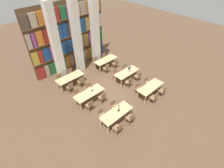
# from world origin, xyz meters

# --- Properties ---
(ground_plane) EXTENTS (40.00, 40.00, 0.00)m
(ground_plane) POSITION_xyz_m (0.00, 0.00, 0.00)
(ground_plane) COLOR brown
(bookshelf_bank) EXTENTS (6.92, 0.35, 5.50)m
(bookshelf_bank) POSITION_xyz_m (0.01, 4.80, 2.61)
(bookshelf_bank) COLOR brown
(bookshelf_bank) RESTS_ON ground_plane
(pillar_left) EXTENTS (0.56, 0.56, 6.00)m
(pillar_left) POSITION_xyz_m (-1.80, 3.71, 3.00)
(pillar_left) COLOR beige
(pillar_left) RESTS_ON ground_plane
(pillar_center) EXTENTS (0.56, 0.56, 6.00)m
(pillar_center) POSITION_xyz_m (0.00, 3.71, 3.00)
(pillar_center) COLOR beige
(pillar_center) RESTS_ON ground_plane
(pillar_right) EXTENTS (0.56, 0.56, 6.00)m
(pillar_right) POSITION_xyz_m (1.80, 3.71, 3.00)
(pillar_right) COLOR beige
(pillar_right) RESTS_ON ground_plane
(reading_table_0) EXTENTS (2.11, 0.84, 0.78)m
(reading_table_0) POSITION_xyz_m (-1.74, -2.47, 0.69)
(reading_table_0) COLOR tan
(reading_table_0) RESTS_ON ground_plane
(chair_0) EXTENTS (0.42, 0.40, 0.89)m
(chair_0) POSITION_xyz_m (-2.32, -3.17, 0.49)
(chair_0) COLOR olive
(chair_0) RESTS_ON ground_plane
(chair_1) EXTENTS (0.42, 0.40, 0.89)m
(chair_1) POSITION_xyz_m (-2.32, -1.77, 0.49)
(chair_1) COLOR olive
(chair_1) RESTS_ON ground_plane
(chair_2) EXTENTS (0.42, 0.40, 0.89)m
(chair_2) POSITION_xyz_m (-1.24, -3.17, 0.49)
(chair_2) COLOR olive
(chair_2) RESTS_ON ground_plane
(chair_3) EXTENTS (0.42, 0.40, 0.89)m
(chair_3) POSITION_xyz_m (-1.24, -1.77, 0.49)
(chair_3) COLOR olive
(chair_3) RESTS_ON ground_plane
(desk_lamp_0) EXTENTS (0.14, 0.14, 0.49)m
(desk_lamp_0) POSITION_xyz_m (-1.54, -2.46, 1.11)
(desk_lamp_0) COLOR black
(desk_lamp_0) RESTS_ON reading_table_0
(reading_table_1) EXTENTS (2.11, 0.84, 0.78)m
(reading_table_1) POSITION_xyz_m (1.73, -2.40, 0.69)
(reading_table_1) COLOR tan
(reading_table_1) RESTS_ON ground_plane
(chair_4) EXTENTS (0.42, 0.40, 0.89)m
(chair_4) POSITION_xyz_m (1.24, -3.10, 0.49)
(chair_4) COLOR olive
(chair_4) RESTS_ON ground_plane
(chair_5) EXTENTS (0.42, 0.40, 0.89)m
(chair_5) POSITION_xyz_m (1.24, -1.70, 0.49)
(chair_5) COLOR olive
(chair_5) RESTS_ON ground_plane
(chair_6) EXTENTS (0.42, 0.40, 0.89)m
(chair_6) POSITION_xyz_m (2.27, -3.10, 0.49)
(chair_6) COLOR olive
(chair_6) RESTS_ON ground_plane
(chair_7) EXTENTS (0.42, 0.40, 0.89)m
(chair_7) POSITION_xyz_m (2.27, -1.70, 0.49)
(chair_7) COLOR olive
(chair_7) RESTS_ON ground_plane
(reading_table_2) EXTENTS (2.11, 0.84, 0.78)m
(reading_table_2) POSITION_xyz_m (-1.85, 0.06, 0.69)
(reading_table_2) COLOR tan
(reading_table_2) RESTS_ON ground_plane
(chair_8) EXTENTS (0.42, 0.40, 0.89)m
(chair_8) POSITION_xyz_m (-2.35, -0.64, 0.49)
(chair_8) COLOR olive
(chair_8) RESTS_ON ground_plane
(chair_9) EXTENTS (0.42, 0.40, 0.89)m
(chair_9) POSITION_xyz_m (-2.35, 0.76, 0.49)
(chair_9) COLOR olive
(chair_9) RESTS_ON ground_plane
(chair_10) EXTENTS (0.42, 0.40, 0.89)m
(chair_10) POSITION_xyz_m (-1.27, -0.64, 0.49)
(chair_10) COLOR olive
(chair_10) RESTS_ON ground_plane
(chair_11) EXTENTS (0.42, 0.40, 0.89)m
(chair_11) POSITION_xyz_m (-1.27, 0.76, 0.49)
(chair_11) COLOR olive
(chair_11) RESTS_ON ground_plane
(desk_lamp_1) EXTENTS (0.14, 0.14, 0.48)m
(desk_lamp_1) POSITION_xyz_m (-1.57, 0.08, 1.10)
(desk_lamp_1) COLOR black
(desk_lamp_1) RESTS_ON reading_table_2
(reading_table_3) EXTENTS (2.11, 0.84, 0.78)m
(reading_table_3) POSITION_xyz_m (1.83, -0.04, 0.69)
(reading_table_3) COLOR tan
(reading_table_3) RESTS_ON ground_plane
(chair_12) EXTENTS (0.42, 0.40, 0.89)m
(chair_12) POSITION_xyz_m (1.29, -0.74, 0.49)
(chair_12) COLOR olive
(chair_12) RESTS_ON ground_plane
(chair_13) EXTENTS (0.42, 0.40, 0.89)m
(chair_13) POSITION_xyz_m (1.29, 0.66, 0.49)
(chair_13) COLOR olive
(chair_13) RESTS_ON ground_plane
(chair_14) EXTENTS (0.42, 0.40, 0.89)m
(chair_14) POSITION_xyz_m (2.37, -0.74, 0.49)
(chair_14) COLOR olive
(chair_14) RESTS_ON ground_plane
(chair_15) EXTENTS (0.42, 0.40, 0.89)m
(chair_15) POSITION_xyz_m (2.37, 0.66, 0.49)
(chair_15) COLOR olive
(chair_15) RESTS_ON ground_plane
(desk_lamp_2) EXTENTS (0.14, 0.14, 0.43)m
(desk_lamp_2) POSITION_xyz_m (2.09, -0.08, 1.07)
(desk_lamp_2) COLOR black
(desk_lamp_2) RESTS_ON reading_table_3
(laptop) EXTENTS (0.32, 0.22, 0.21)m
(laptop) POSITION_xyz_m (2.23, 0.18, 0.82)
(laptop) COLOR silver
(laptop) RESTS_ON reading_table_3
(reading_table_4) EXTENTS (2.11, 0.84, 0.78)m
(reading_table_4) POSITION_xyz_m (-1.80, 2.48, 0.69)
(reading_table_4) COLOR tan
(reading_table_4) RESTS_ON ground_plane
(chair_16) EXTENTS (0.42, 0.40, 0.89)m
(chair_16) POSITION_xyz_m (-2.29, 1.78, 0.49)
(chair_16) COLOR olive
(chair_16) RESTS_ON ground_plane
(chair_17) EXTENTS (0.42, 0.40, 0.89)m
(chair_17) POSITION_xyz_m (-2.29, 3.18, 0.49)
(chair_17) COLOR olive
(chair_17) RESTS_ON ground_plane
(chair_18) EXTENTS (0.42, 0.40, 0.89)m
(chair_18) POSITION_xyz_m (-1.32, 1.78, 0.49)
(chair_18) COLOR olive
(chair_18) RESTS_ON ground_plane
(chair_19) EXTENTS (0.42, 0.40, 0.89)m
(chair_19) POSITION_xyz_m (-1.32, 3.18, 0.49)
(chair_19) COLOR olive
(chair_19) RESTS_ON ground_plane
(reading_table_5) EXTENTS (2.11, 0.84, 0.78)m
(reading_table_5) POSITION_xyz_m (1.87, 2.51, 0.69)
(reading_table_5) COLOR tan
(reading_table_5) RESTS_ON ground_plane
(chair_20) EXTENTS (0.42, 0.40, 0.89)m
(chair_20) POSITION_xyz_m (1.30, 1.81, 0.49)
(chair_20) COLOR olive
(chair_20) RESTS_ON ground_plane
(chair_21) EXTENTS (0.42, 0.40, 0.89)m
(chair_21) POSITION_xyz_m (1.30, 3.21, 0.49)
(chair_21) COLOR olive
(chair_21) RESTS_ON ground_plane
(chair_22) EXTENTS (0.42, 0.40, 0.89)m
(chair_22) POSITION_xyz_m (2.36, 1.81, 0.49)
(chair_22) COLOR olive
(chair_22) RESTS_ON ground_plane
(chair_23) EXTENTS (0.42, 0.40, 0.89)m
(chair_23) POSITION_xyz_m (2.36, 3.21, 0.49)
(chair_23) COLOR olive
(chair_23) RESTS_ON ground_plane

